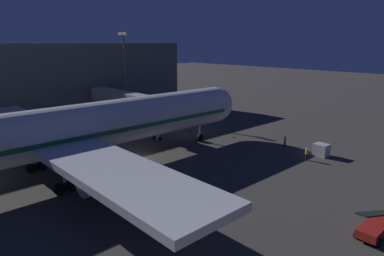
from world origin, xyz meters
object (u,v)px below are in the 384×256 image
at_px(airliner_at_gate, 58,133).
at_px(ground_crew_marshaller_fwd, 285,141).
at_px(belt_loader, 376,226).
at_px(baggage_container_mid_row, 321,150).
at_px(apron_floodlight_mast, 125,68).
at_px(traffic_cone_nose_port, 233,136).
at_px(traffic_cone_nose_starboard, 214,131).
at_px(jet_bridge, 133,101).
at_px(ground_crew_near_nose_gear, 307,153).

height_order(airliner_at_gate, ground_crew_marshaller_fwd, airliner_at_gate).
relative_size(belt_loader, baggage_container_mid_row, 3.86).
xyz_separation_m(apron_floodlight_mast, traffic_cone_nose_port, (-27.70, -2.82, -9.82)).
bearing_deg(ground_crew_marshaller_fwd, belt_loader, 139.20).
relative_size(apron_floodlight_mast, ground_crew_marshaller_fwd, 10.13).
bearing_deg(traffic_cone_nose_port, baggage_container_mid_row, -172.77).
distance_m(airliner_at_gate, traffic_cone_nose_starboard, 28.35).
xyz_separation_m(belt_loader, baggage_container_mid_row, (12.72, -15.94, 0.00)).
bearing_deg(belt_loader, airliner_at_gate, 25.03).
height_order(baggage_container_mid_row, traffic_cone_nose_port, baggage_container_mid_row).
xyz_separation_m(belt_loader, traffic_cone_nose_starboard, (31.49, -14.12, -0.57)).
xyz_separation_m(jet_bridge, apron_floodlight_mast, (13.67, -7.20, 4.58)).
xyz_separation_m(airliner_at_gate, belt_loader, (-29.29, -13.68, -4.59)).
bearing_deg(belt_loader, traffic_cone_nose_starboard, -24.15).
distance_m(belt_loader, traffic_cone_nose_starboard, 34.51).
distance_m(airliner_at_gate, jet_bridge, 21.34).
distance_m(belt_loader, baggage_container_mid_row, 20.39).
distance_m(traffic_cone_nose_port, traffic_cone_nose_starboard, 4.40).
xyz_separation_m(jet_bridge, baggage_container_mid_row, (-28.39, -11.85, -4.67)).
xyz_separation_m(ground_crew_marshaller_fwd, traffic_cone_nose_port, (8.63, 1.81, -0.67)).
distance_m(airliner_at_gate, baggage_container_mid_row, 34.24).
relative_size(jet_bridge, ground_crew_marshaller_fwd, 12.87).
relative_size(belt_loader, ground_crew_marshaller_fwd, 4.28).
distance_m(jet_bridge, apron_floodlight_mast, 16.12).
bearing_deg(airliner_at_gate, traffic_cone_nose_port, -94.53).
bearing_deg(jet_bridge, baggage_container_mid_row, -157.35).
bearing_deg(apron_floodlight_mast, traffic_cone_nose_starboard, -173.09).
bearing_deg(ground_crew_marshaller_fwd, jet_bridge, 27.59).
bearing_deg(ground_crew_marshaller_fwd, airliner_at_gate, 69.91).
height_order(apron_floodlight_mast, traffic_cone_nose_starboard, apron_floodlight_mast).
bearing_deg(airliner_at_gate, traffic_cone_nose_starboard, -85.47).
relative_size(apron_floodlight_mast, belt_loader, 2.36).
relative_size(jet_bridge, apron_floodlight_mast, 1.27).
bearing_deg(apron_floodlight_mast, belt_loader, 168.35).
bearing_deg(traffic_cone_nose_port, apron_floodlight_mast, 5.82).
xyz_separation_m(apron_floodlight_mast, belt_loader, (-54.79, 11.29, -9.25)).
height_order(airliner_at_gate, traffic_cone_nose_starboard, airliner_at_gate).
relative_size(baggage_container_mid_row, traffic_cone_nose_starboard, 3.45).
height_order(apron_floodlight_mast, belt_loader, apron_floodlight_mast).
bearing_deg(ground_crew_near_nose_gear, jet_bridge, 17.31).
relative_size(ground_crew_near_nose_gear, traffic_cone_nose_starboard, 3.16).
height_order(ground_crew_marshaller_fwd, traffic_cone_nose_port, ground_crew_marshaller_fwd).
bearing_deg(apron_floodlight_mast, jet_bridge, 152.22).
xyz_separation_m(airliner_at_gate, jet_bridge, (11.83, -17.77, 0.08)).
distance_m(jet_bridge, traffic_cone_nose_starboard, 14.85).
height_order(airliner_at_gate, jet_bridge, airliner_at_gate).
height_order(apron_floodlight_mast, ground_crew_marshaller_fwd, apron_floodlight_mast).
bearing_deg(traffic_cone_nose_starboard, ground_crew_near_nose_gear, 175.89).
height_order(belt_loader, ground_crew_near_nose_gear, belt_loader).
relative_size(airliner_at_gate, belt_loader, 7.86).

